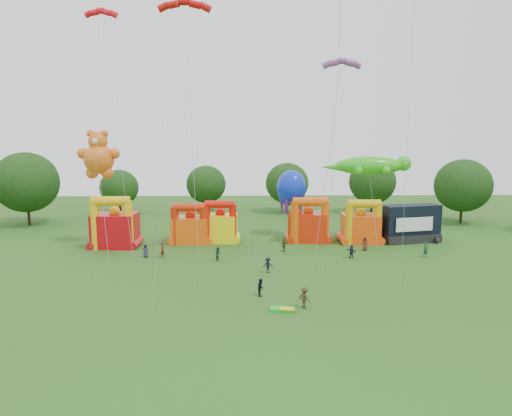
{
  "coord_description": "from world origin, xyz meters",
  "views": [
    {
      "loc": [
        -0.35,
        -33.44,
        14.29
      ],
      "look_at": [
        0.89,
        18.0,
        6.37
      ],
      "focal_mm": 32.0,
      "sensor_mm": 36.0,
      "label": 1
    }
  ],
  "objects_px": {
    "bouncy_castle_0": "(115,228)",
    "stage_trailer": "(410,224)",
    "spectator_4": "(284,246)",
    "bouncy_castle_2": "(220,226)",
    "teddy_bear_kite": "(102,194)",
    "gecko_kite": "(370,174)",
    "octopus_kite": "(281,216)",
    "spectator_0": "(146,251)"
  },
  "relations": [
    {
      "from": "octopus_kite",
      "to": "spectator_0",
      "type": "distance_m",
      "value": 19.39
    },
    {
      "from": "spectator_4",
      "to": "gecko_kite",
      "type": "bearing_deg",
      "value": 169.99
    },
    {
      "from": "bouncy_castle_0",
      "to": "octopus_kite",
      "type": "relative_size",
      "value": 0.58
    },
    {
      "from": "bouncy_castle_0",
      "to": "spectator_0",
      "type": "height_order",
      "value": "bouncy_castle_0"
    },
    {
      "from": "stage_trailer",
      "to": "gecko_kite",
      "type": "height_order",
      "value": "gecko_kite"
    },
    {
      "from": "bouncy_castle_2",
      "to": "spectator_0",
      "type": "height_order",
      "value": "bouncy_castle_2"
    },
    {
      "from": "gecko_kite",
      "to": "bouncy_castle_0",
      "type": "bearing_deg",
      "value": -177.03
    },
    {
      "from": "gecko_kite",
      "to": "spectator_0",
      "type": "relative_size",
      "value": 7.48
    },
    {
      "from": "stage_trailer",
      "to": "gecko_kite",
      "type": "bearing_deg",
      "value": -174.62
    },
    {
      "from": "stage_trailer",
      "to": "spectator_4",
      "type": "bearing_deg",
      "value": -163.26
    },
    {
      "from": "stage_trailer",
      "to": "spectator_4",
      "type": "height_order",
      "value": "stage_trailer"
    },
    {
      "from": "stage_trailer",
      "to": "teddy_bear_kite",
      "type": "relative_size",
      "value": 0.55
    },
    {
      "from": "bouncy_castle_2",
      "to": "teddy_bear_kite",
      "type": "height_order",
      "value": "teddy_bear_kite"
    },
    {
      "from": "bouncy_castle_2",
      "to": "stage_trailer",
      "type": "distance_m",
      "value": 26.42
    },
    {
      "from": "teddy_bear_kite",
      "to": "gecko_kite",
      "type": "bearing_deg",
      "value": 4.82
    },
    {
      "from": "octopus_kite",
      "to": "spectator_4",
      "type": "relative_size",
      "value": 7.34
    },
    {
      "from": "bouncy_castle_0",
      "to": "octopus_kite",
      "type": "distance_m",
      "value": 22.5
    },
    {
      "from": "teddy_bear_kite",
      "to": "gecko_kite",
      "type": "distance_m",
      "value": 35.35
    },
    {
      "from": "bouncy_castle_2",
      "to": "spectator_0",
      "type": "distance_m",
      "value": 11.97
    },
    {
      "from": "teddy_bear_kite",
      "to": "bouncy_castle_0",
      "type": "bearing_deg",
      "value": 48.86
    },
    {
      "from": "bouncy_castle_2",
      "to": "spectator_0",
      "type": "bearing_deg",
      "value": -136.29
    },
    {
      "from": "bouncy_castle_0",
      "to": "teddy_bear_kite",
      "type": "distance_m",
      "value": 4.88
    },
    {
      "from": "bouncy_castle_0",
      "to": "bouncy_castle_2",
      "type": "xyz_separation_m",
      "value": [
        13.74,
        2.76,
        -0.36
      ]
    },
    {
      "from": "bouncy_castle_2",
      "to": "teddy_bear_kite",
      "type": "bearing_deg",
      "value": -165.03
    },
    {
      "from": "bouncy_castle_0",
      "to": "spectator_0",
      "type": "relative_size",
      "value": 4.21
    },
    {
      "from": "spectator_4",
      "to": "octopus_kite",
      "type": "bearing_deg",
      "value": -123.25
    },
    {
      "from": "bouncy_castle_2",
      "to": "stage_trailer",
      "type": "height_order",
      "value": "bouncy_castle_2"
    },
    {
      "from": "octopus_kite",
      "to": "teddy_bear_kite",
      "type": "bearing_deg",
      "value": -169.11
    },
    {
      "from": "octopus_kite",
      "to": "stage_trailer",
      "type": "bearing_deg",
      "value": -3.01
    },
    {
      "from": "gecko_kite",
      "to": "spectator_4",
      "type": "xyz_separation_m",
      "value": [
        -12.01,
        -4.86,
        -8.62
      ]
    },
    {
      "from": "bouncy_castle_0",
      "to": "stage_trailer",
      "type": "height_order",
      "value": "bouncy_castle_0"
    },
    {
      "from": "octopus_kite",
      "to": "bouncy_castle_0",
      "type": "bearing_deg",
      "value": -171.6
    },
    {
      "from": "bouncy_castle_2",
      "to": "spectator_4",
      "type": "relative_size",
      "value": 3.64
    },
    {
      "from": "bouncy_castle_2",
      "to": "gecko_kite",
      "type": "height_order",
      "value": "gecko_kite"
    },
    {
      "from": "bouncy_castle_2",
      "to": "teddy_bear_kite",
      "type": "xyz_separation_m",
      "value": [
        -14.78,
        -3.95,
        4.97
      ]
    },
    {
      "from": "teddy_bear_kite",
      "to": "octopus_kite",
      "type": "xyz_separation_m",
      "value": [
        23.28,
        4.48,
        -3.66
      ]
    },
    {
      "from": "bouncy_castle_2",
      "to": "octopus_kite",
      "type": "relative_size",
      "value": 0.5
    },
    {
      "from": "bouncy_castle_0",
      "to": "teddy_bear_kite",
      "type": "bearing_deg",
      "value": -131.14
    },
    {
      "from": "bouncy_castle_0",
      "to": "stage_trailer",
      "type": "bearing_deg",
      "value": 3.33
    },
    {
      "from": "teddy_bear_kite",
      "to": "spectator_0",
      "type": "distance_m",
      "value": 9.88
    },
    {
      "from": "teddy_bear_kite",
      "to": "spectator_0",
      "type": "xyz_separation_m",
      "value": [
        6.2,
        -4.26,
        -6.42
      ]
    },
    {
      "from": "spectator_0",
      "to": "spectator_4",
      "type": "distance_m",
      "value": 17.12
    }
  ]
}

